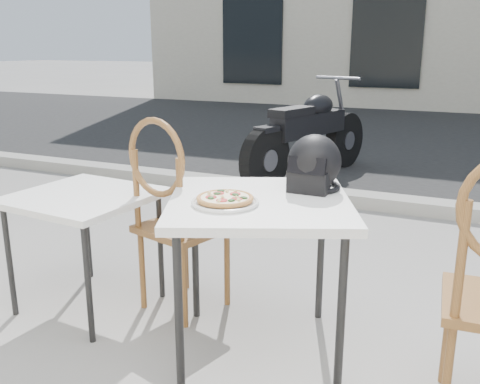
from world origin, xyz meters
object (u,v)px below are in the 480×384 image
at_px(motorcycle, 309,135).
at_px(plate, 225,202).
at_px(cafe_chair_side, 172,207).
at_px(pizza, 225,198).
at_px(helmet, 314,165).
at_px(cafe_table_main, 259,213).
at_px(cafe_table_side, 84,204).

bearing_deg(motorcycle, plate, -61.65).
distance_m(cafe_chair_side, motorcycle, 3.35).
relative_size(pizza, helmet, 1.15).
height_order(pizza, cafe_chair_side, cafe_chair_side).
xyz_separation_m(plate, pizza, (0.00, 0.00, 0.02)).
bearing_deg(cafe_table_main, motorcycle, 103.20).
xyz_separation_m(cafe_table_main, plate, (-0.10, -0.15, 0.08)).
relative_size(cafe_table_main, motorcycle, 0.50).
bearing_deg(cafe_table_side, cafe_table_main, -2.25).
xyz_separation_m(helmet, cafe_chair_side, (-0.75, -0.08, -0.28)).
distance_m(plate, helmet, 0.51).
height_order(plate, cafe_table_side, plate).
xyz_separation_m(cafe_chair_side, motorcycle, (-0.25, 3.34, -0.13)).
distance_m(cafe_table_main, cafe_table_side, 1.07).
bearing_deg(cafe_chair_side, cafe_table_main, 178.56).
bearing_deg(cafe_chair_side, motorcycle, -69.67).
height_order(cafe_table_main, pizza, pizza).
relative_size(helmet, cafe_table_side, 0.36).
relative_size(cafe_table_side, motorcycle, 0.35).
bearing_deg(cafe_table_main, pizza, -125.41).
xyz_separation_m(cafe_table_main, motorcycle, (-0.83, 3.52, -0.22)).
height_order(pizza, motorcycle, motorcycle).
height_order(cafe_table_main, plate, plate).
bearing_deg(cafe_chair_side, helmet, -157.84).
bearing_deg(plate, pizza, 56.31).
xyz_separation_m(cafe_table_side, motorcycle, (0.24, 3.48, -0.12)).
height_order(cafe_chair_side, motorcycle, cafe_chair_side).
bearing_deg(plate, cafe_table_main, 54.59).
bearing_deg(cafe_table_side, pizza, -11.13).
bearing_deg(helmet, cafe_table_main, -122.63).
height_order(cafe_table_side, motorcycle, motorcycle).
relative_size(helmet, cafe_chair_side, 0.25).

